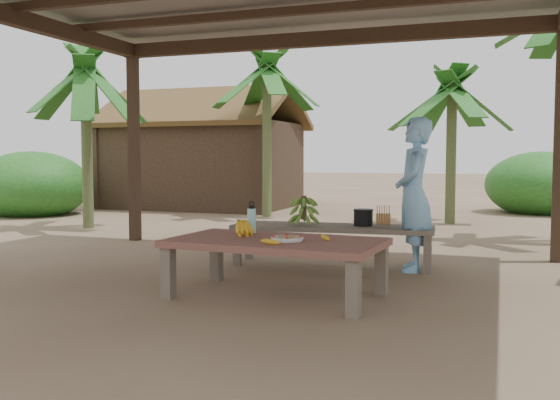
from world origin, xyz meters
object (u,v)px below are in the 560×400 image
(work_table, at_px, (276,247))
(water_flask, at_px, (252,220))
(bench, at_px, (332,230))
(cooking_pot, at_px, (363,218))
(ripe_banana_bunch, at_px, (239,227))
(plate, at_px, (287,239))
(woman, at_px, (414,194))

(work_table, xyz_separation_m, water_flask, (-0.36, 0.33, 0.19))
(work_table, distance_m, bench, 1.64)
(bench, relative_size, cooking_pot, 10.86)
(work_table, relative_size, cooking_pot, 9.01)
(ripe_banana_bunch, distance_m, plate, 0.57)
(bench, distance_m, plate, 1.72)
(work_table, xyz_separation_m, cooking_pot, (0.40, 1.71, 0.10))
(ripe_banana_bunch, xyz_separation_m, cooking_pot, (0.80, 1.58, -0.04))
(water_flask, bearing_deg, cooking_pot, 61.28)
(ripe_banana_bunch, xyz_separation_m, plate, (0.53, -0.21, -0.06))
(ripe_banana_bunch, relative_size, plate, 0.93)
(water_flask, relative_size, woman, 0.18)
(water_flask, distance_m, cooking_pot, 1.58)
(woman, bearing_deg, work_table, -39.35)
(bench, bearing_deg, water_flask, -113.27)
(water_flask, height_order, cooking_pot, water_flask)
(work_table, distance_m, ripe_banana_bunch, 0.45)
(water_flask, xyz_separation_m, woman, (1.31, 1.31, 0.19))
(water_flask, xyz_separation_m, cooking_pot, (0.76, 1.38, -0.09))
(plate, height_order, cooking_pot, cooking_pot)
(ripe_banana_bunch, bearing_deg, water_flask, 76.73)
(cooking_pot, distance_m, woman, 0.62)
(water_flask, bearing_deg, woman, 44.98)
(ripe_banana_bunch, bearing_deg, bench, 72.60)
(bench, xyz_separation_m, woman, (0.88, -0.00, 0.42))
(work_table, bearing_deg, ripe_banana_bunch, 165.36)
(work_table, relative_size, bench, 0.83)
(plate, bearing_deg, ripe_banana_bunch, 158.53)
(work_table, xyz_separation_m, woman, (0.95, 1.64, 0.38))
(work_table, bearing_deg, woman, 63.74)
(ripe_banana_bunch, relative_size, cooking_pot, 1.24)
(water_flask, bearing_deg, bench, 72.00)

